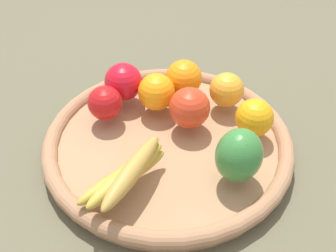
# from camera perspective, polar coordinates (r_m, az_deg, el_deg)

# --- Properties ---
(ground_plane) EXTENTS (2.40, 2.40, 0.00)m
(ground_plane) POSITION_cam_1_polar(r_m,az_deg,el_deg) (0.79, 0.00, -3.45)
(ground_plane) COLOR brown
(ground_plane) RESTS_ON ground
(basket) EXTENTS (0.47, 0.47, 0.04)m
(basket) POSITION_cam_1_polar(r_m,az_deg,el_deg) (0.77, 0.00, -2.31)
(basket) COLOR #A47752
(basket) RESTS_ON ground_plane
(orange_1) EXTENTS (0.11, 0.11, 0.07)m
(orange_1) POSITION_cam_1_polar(r_m,az_deg,el_deg) (0.84, 2.21, 6.73)
(orange_1) COLOR orange
(orange_1) RESTS_ON basket
(banana_bunch) EXTENTS (0.17, 0.14, 0.06)m
(banana_bunch) POSITION_cam_1_polar(r_m,az_deg,el_deg) (0.65, -5.72, -6.69)
(banana_bunch) COLOR #B79032
(banana_bunch) RESTS_ON basket
(apple_1) EXTENTS (0.08, 0.08, 0.07)m
(apple_1) POSITION_cam_1_polar(r_m,az_deg,el_deg) (0.79, -8.80, 3.22)
(apple_1) COLOR red
(apple_1) RESTS_ON basket
(orange_0) EXTENTS (0.09, 0.09, 0.07)m
(orange_0) POSITION_cam_1_polar(r_m,az_deg,el_deg) (0.82, 8.20, 5.03)
(orange_0) COLOR orange
(orange_0) RESTS_ON basket
(orange_2) EXTENTS (0.10, 0.10, 0.07)m
(orange_2) POSITION_cam_1_polar(r_m,az_deg,el_deg) (0.76, 11.99, 1.15)
(orange_2) COLOR orange
(orange_2) RESTS_ON basket
(orange_3) EXTENTS (0.09, 0.09, 0.07)m
(orange_3) POSITION_cam_1_polar(r_m,az_deg,el_deg) (0.80, -1.62, 4.80)
(orange_3) COLOR orange
(orange_3) RESTS_ON basket
(apple_0) EXTENTS (0.09, 0.09, 0.08)m
(apple_0) POSITION_cam_1_polar(r_m,az_deg,el_deg) (0.76, 3.02, 2.56)
(apple_0) COLOR red
(apple_0) RESTS_ON basket
(apple_2) EXTENTS (0.11, 0.11, 0.08)m
(apple_2) POSITION_cam_1_polar(r_m,az_deg,el_deg) (0.83, -6.25, 6.19)
(apple_2) COLOR red
(apple_2) RESTS_ON basket
(bell_pepper) EXTENTS (0.11, 0.11, 0.09)m
(bell_pepper) POSITION_cam_1_polar(r_m,az_deg,el_deg) (0.66, 9.90, -4.06)
(bell_pepper) COLOR #357934
(bell_pepper) RESTS_ON basket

